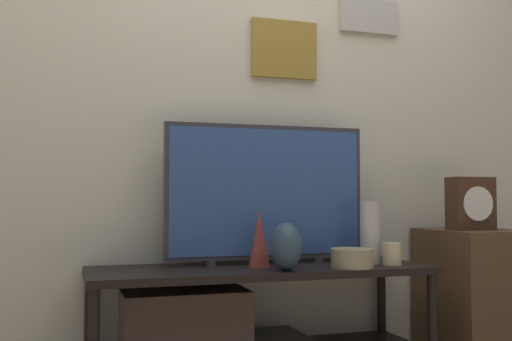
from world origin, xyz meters
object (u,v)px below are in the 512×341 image
(vase_wide_bowl, at_px, (352,258))
(mantel_clock, at_px, (471,204))
(television, at_px, (266,192))
(candle_jar, at_px, (392,254))
(vase_slim_bronze, at_px, (259,238))
(vase_urn_stoneware, at_px, (286,247))
(vase_tall_ceramic, at_px, (370,233))

(vase_wide_bowl, height_order, mantel_clock, mantel_clock)
(television, bearing_deg, candle_jar, -24.60)
(vase_slim_bronze, xyz_separation_m, candle_jar, (0.55, -0.10, -0.07))
(vase_urn_stoneware, distance_m, candle_jar, 0.49)
(television, relative_size, vase_tall_ceramic, 3.33)
(candle_jar, bearing_deg, television, 155.40)
(candle_jar, bearing_deg, vase_wide_bowl, -170.09)
(vase_urn_stoneware, relative_size, vase_tall_ceramic, 0.69)
(candle_jar, bearing_deg, mantel_clock, 10.29)
(vase_urn_stoneware, xyz_separation_m, mantel_clock, (0.94, 0.13, 0.16))
(vase_urn_stoneware, xyz_separation_m, vase_slim_bronze, (-0.06, 0.14, 0.03))
(television, height_order, candle_jar, television)
(television, height_order, vase_wide_bowl, television)
(vase_tall_ceramic, bearing_deg, television, 161.88)
(mantel_clock, bearing_deg, vase_urn_stoneware, -172.40)
(television, height_order, vase_slim_bronze, television)
(vase_wide_bowl, relative_size, candle_jar, 1.83)
(vase_wide_bowl, height_order, vase_urn_stoneware, vase_urn_stoneware)
(vase_wide_bowl, distance_m, vase_tall_ceramic, 0.21)
(vase_wide_bowl, relative_size, vase_slim_bronze, 0.72)
(mantel_clock, bearing_deg, candle_jar, -169.71)
(vase_wide_bowl, distance_m, vase_urn_stoneware, 0.29)
(television, xyz_separation_m, mantel_clock, (0.93, -0.14, -0.05))
(vase_urn_stoneware, relative_size, mantel_clock, 0.76)
(vase_slim_bronze, bearing_deg, candle_jar, -10.41)
(vase_wide_bowl, height_order, vase_tall_ceramic, vase_tall_ceramic)
(vase_wide_bowl, bearing_deg, candle_jar, 9.91)
(television, distance_m, vase_slim_bronze, 0.23)
(vase_urn_stoneware, bearing_deg, candle_jar, 5.05)
(vase_slim_bronze, bearing_deg, vase_urn_stoneware, -66.69)
(vase_urn_stoneware, height_order, vase_slim_bronze, vase_slim_bronze)
(television, distance_m, mantel_clock, 0.95)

